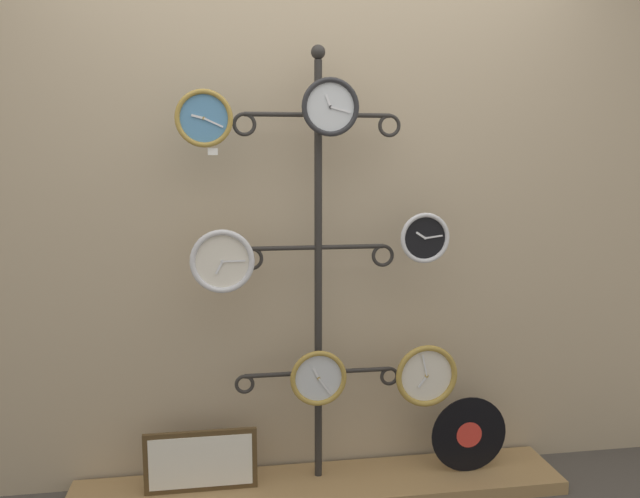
% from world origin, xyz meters
% --- Properties ---
extents(shop_wall, '(4.40, 0.04, 2.80)m').
position_xyz_m(shop_wall, '(0.00, 0.57, 1.40)').
color(shop_wall, tan).
rests_on(shop_wall, ground_plane).
extents(low_shelf, '(2.20, 0.36, 0.06)m').
position_xyz_m(low_shelf, '(0.00, 0.35, 0.03)').
color(low_shelf, '#9E7A4C').
rests_on(low_shelf, ground_plane).
extents(display_stand, '(0.74, 0.36, 1.97)m').
position_xyz_m(display_stand, '(0.00, 0.41, 0.66)').
color(display_stand, '#282623').
rests_on(display_stand, ground_plane).
extents(clock_top_left, '(0.23, 0.04, 0.23)m').
position_xyz_m(clock_top_left, '(-0.47, 0.33, 1.65)').
color(clock_top_left, '#4C84B2').
extents(clock_top_center, '(0.24, 0.04, 0.24)m').
position_xyz_m(clock_top_center, '(0.04, 0.32, 1.70)').
color(clock_top_center, silver).
extents(clock_middle_left, '(0.27, 0.04, 0.27)m').
position_xyz_m(clock_middle_left, '(-0.41, 0.32, 1.08)').
color(clock_middle_left, silver).
extents(clock_middle_right, '(0.22, 0.04, 0.22)m').
position_xyz_m(clock_middle_right, '(0.45, 0.31, 1.16)').
color(clock_middle_right, black).
extents(clock_bottom_center, '(0.25, 0.04, 0.25)m').
position_xyz_m(clock_bottom_center, '(-0.01, 0.32, 0.56)').
color(clock_bottom_center, silver).
extents(clock_bottom_right, '(0.28, 0.04, 0.28)m').
position_xyz_m(clock_bottom_right, '(0.47, 0.32, 0.54)').
color(clock_bottom_right, silver).
extents(vinyl_record, '(0.36, 0.01, 0.36)m').
position_xyz_m(vinyl_record, '(0.69, 0.34, 0.24)').
color(vinyl_record, black).
rests_on(vinyl_record, low_shelf).
extents(picture_frame, '(0.49, 0.02, 0.27)m').
position_xyz_m(picture_frame, '(-0.52, 0.35, 0.20)').
color(picture_frame, '#4C381E').
rests_on(picture_frame, low_shelf).
extents(price_tag_upper, '(0.04, 0.00, 0.03)m').
position_xyz_m(price_tag_upper, '(-0.44, 0.33, 1.52)').
color(price_tag_upper, white).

